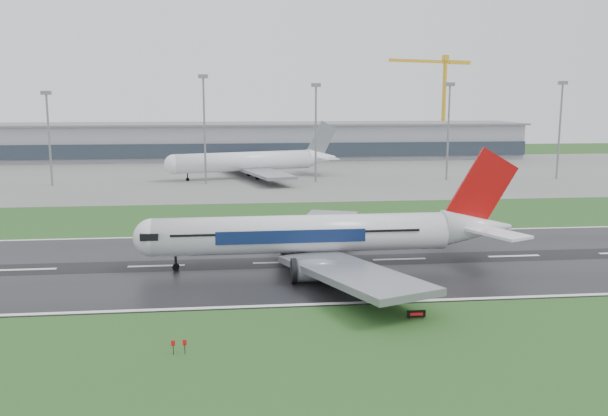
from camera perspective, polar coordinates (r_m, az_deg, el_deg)
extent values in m
plane|color=#20491A|center=(104.10, -2.15, -4.98)|extent=(520.00, 520.00, 0.00)
cube|color=black|center=(104.09, -2.15, -4.95)|extent=(400.00, 45.00, 0.10)
cube|color=slate|center=(227.06, -4.40, 3.10)|extent=(400.00, 130.00, 0.08)
cube|color=gray|center=(286.12, -4.81, 5.99)|extent=(240.00, 36.00, 15.00)
cylinder|color=gray|center=(208.57, -21.98, 5.63)|extent=(0.64, 0.64, 27.69)
cylinder|color=gray|center=(200.88, -8.96, 6.81)|extent=(0.64, 0.64, 32.73)
cylinder|color=gray|center=(202.34, 1.07, 6.58)|extent=(0.64, 0.64, 30.17)
cylinder|color=gray|center=(212.24, 12.87, 6.54)|extent=(0.64, 0.64, 30.51)
cylinder|color=gray|center=(227.50, 22.05, 6.35)|extent=(0.64, 0.64, 31.07)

